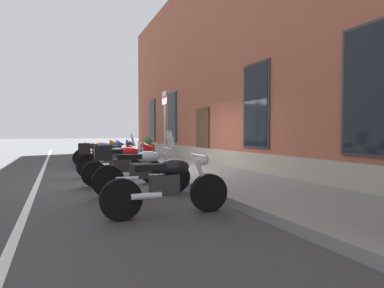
{
  "coord_description": "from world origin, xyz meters",
  "views": [
    {
      "loc": [
        8.89,
        -2.7,
        1.28
      ],
      "look_at": [
        0.9,
        0.94,
        0.96
      ],
      "focal_mm": 27.56,
      "sensor_mm": 36.0,
      "label": 1
    }
  ],
  "objects_px": {
    "parking_sign": "(165,118)",
    "barrel_planter": "(148,149)",
    "motorcycle_orange_sport": "(101,150)",
    "motorcycle_black_sport": "(114,153)",
    "motorcycle_green_touring": "(109,159)",
    "motorcycle_black_naked": "(168,185)",
    "motorcycle_silver_touring": "(138,168)",
    "motorcycle_red_sport": "(127,161)",
    "motorcycle_blue_sport": "(104,152)"
  },
  "relations": [
    {
      "from": "motorcycle_red_sport",
      "to": "motorcycle_silver_touring",
      "type": "height_order",
      "value": "motorcycle_silver_touring"
    },
    {
      "from": "motorcycle_green_touring",
      "to": "motorcycle_silver_touring",
      "type": "relative_size",
      "value": 0.99
    },
    {
      "from": "motorcycle_black_sport",
      "to": "barrel_planter",
      "type": "xyz_separation_m",
      "value": [
        -2.85,
        2.03,
        -0.04
      ]
    },
    {
      "from": "motorcycle_green_touring",
      "to": "barrel_planter",
      "type": "distance_m",
      "value": 5.15
    },
    {
      "from": "motorcycle_black_sport",
      "to": "parking_sign",
      "type": "distance_m",
      "value": 2.19
    },
    {
      "from": "parking_sign",
      "to": "motorcycle_black_sport",
      "type": "bearing_deg",
      "value": -119.78
    },
    {
      "from": "barrel_planter",
      "to": "motorcycle_silver_touring",
      "type": "bearing_deg",
      "value": -17.39
    },
    {
      "from": "motorcycle_orange_sport",
      "to": "motorcycle_red_sport",
      "type": "bearing_deg",
      "value": -1.02
    },
    {
      "from": "motorcycle_black_sport",
      "to": "motorcycle_black_naked",
      "type": "relative_size",
      "value": 1.03
    },
    {
      "from": "motorcycle_green_touring",
      "to": "barrel_planter",
      "type": "relative_size",
      "value": 2.17
    },
    {
      "from": "motorcycle_silver_touring",
      "to": "barrel_planter",
      "type": "height_order",
      "value": "motorcycle_silver_touring"
    },
    {
      "from": "motorcycle_blue_sport",
      "to": "parking_sign",
      "type": "height_order",
      "value": "parking_sign"
    },
    {
      "from": "motorcycle_silver_touring",
      "to": "barrel_planter",
      "type": "xyz_separation_m",
      "value": [
        -7.34,
        2.3,
        -0.02
      ]
    },
    {
      "from": "motorcycle_silver_touring",
      "to": "motorcycle_blue_sport",
      "type": "bearing_deg",
      "value": 178.63
    },
    {
      "from": "motorcycle_red_sport",
      "to": "motorcycle_black_naked",
      "type": "distance_m",
      "value": 3.06
    },
    {
      "from": "motorcycle_black_sport",
      "to": "motorcycle_red_sport",
      "type": "xyz_separation_m",
      "value": [
        3.15,
        -0.21,
        0.01
      ]
    },
    {
      "from": "motorcycle_orange_sport",
      "to": "parking_sign",
      "type": "xyz_separation_m",
      "value": [
        3.66,
        1.67,
        1.26
      ]
    },
    {
      "from": "motorcycle_blue_sport",
      "to": "barrel_planter",
      "type": "relative_size",
      "value": 2.31
    },
    {
      "from": "motorcycle_orange_sport",
      "to": "motorcycle_green_touring",
      "type": "relative_size",
      "value": 0.98
    },
    {
      "from": "parking_sign",
      "to": "barrel_planter",
      "type": "distance_m",
      "value": 3.99
    },
    {
      "from": "motorcycle_orange_sport",
      "to": "motorcycle_silver_touring",
      "type": "height_order",
      "value": "motorcycle_silver_touring"
    },
    {
      "from": "motorcycle_red_sport",
      "to": "motorcycle_black_naked",
      "type": "relative_size",
      "value": 0.99
    },
    {
      "from": "motorcycle_red_sport",
      "to": "motorcycle_black_naked",
      "type": "xyz_separation_m",
      "value": [
        3.06,
        -0.01,
        -0.11
      ]
    },
    {
      "from": "motorcycle_black_sport",
      "to": "motorcycle_red_sport",
      "type": "height_order",
      "value": "motorcycle_red_sport"
    },
    {
      "from": "barrel_planter",
      "to": "motorcycle_red_sport",
      "type": "bearing_deg",
      "value": -20.42
    },
    {
      "from": "motorcycle_green_touring",
      "to": "barrel_planter",
      "type": "bearing_deg",
      "value": 151.71
    },
    {
      "from": "motorcycle_blue_sport",
      "to": "motorcycle_silver_touring",
      "type": "distance_m",
      "value": 5.93
    },
    {
      "from": "barrel_planter",
      "to": "motorcycle_green_touring",
      "type": "bearing_deg",
      "value": -28.29
    },
    {
      "from": "motorcycle_black_sport",
      "to": "motorcycle_orange_sport",
      "type": "bearing_deg",
      "value": -177.93
    },
    {
      "from": "motorcycle_black_sport",
      "to": "parking_sign",
      "type": "xyz_separation_m",
      "value": [
        0.9,
        1.57,
        1.24
      ]
    },
    {
      "from": "motorcycle_green_touring",
      "to": "motorcycle_black_naked",
      "type": "distance_m",
      "value": 4.53
    },
    {
      "from": "motorcycle_black_sport",
      "to": "motorcycle_silver_touring",
      "type": "bearing_deg",
      "value": -3.43
    },
    {
      "from": "motorcycle_silver_touring",
      "to": "parking_sign",
      "type": "relative_size",
      "value": 0.8
    },
    {
      "from": "motorcycle_green_touring",
      "to": "parking_sign",
      "type": "relative_size",
      "value": 0.79
    },
    {
      "from": "motorcycle_silver_touring",
      "to": "motorcycle_black_naked",
      "type": "height_order",
      "value": "motorcycle_silver_touring"
    },
    {
      "from": "motorcycle_red_sport",
      "to": "parking_sign",
      "type": "height_order",
      "value": "parking_sign"
    },
    {
      "from": "motorcycle_green_touring",
      "to": "motorcycle_silver_touring",
      "type": "distance_m",
      "value": 2.81
    },
    {
      "from": "motorcycle_blue_sport",
      "to": "motorcycle_silver_touring",
      "type": "xyz_separation_m",
      "value": [
        5.93,
        -0.14,
        -0.0
      ]
    },
    {
      "from": "motorcycle_black_naked",
      "to": "barrel_planter",
      "type": "xyz_separation_m",
      "value": [
        -9.06,
        2.25,
        0.06
      ]
    },
    {
      "from": "motorcycle_black_naked",
      "to": "motorcycle_blue_sport",
      "type": "bearing_deg",
      "value": 179.32
    },
    {
      "from": "motorcycle_orange_sport",
      "to": "motorcycle_green_touring",
      "type": "distance_m",
      "value": 4.45
    },
    {
      "from": "parking_sign",
      "to": "motorcycle_green_touring",
      "type": "bearing_deg",
      "value": -68.41
    },
    {
      "from": "motorcycle_black_naked",
      "to": "motorcycle_black_sport",
      "type": "bearing_deg",
      "value": 177.98
    },
    {
      "from": "motorcycle_orange_sport",
      "to": "motorcycle_black_sport",
      "type": "bearing_deg",
      "value": 2.07
    },
    {
      "from": "motorcycle_red_sport",
      "to": "motorcycle_green_touring",
      "type": "bearing_deg",
      "value": -172.07
    },
    {
      "from": "motorcycle_orange_sport",
      "to": "motorcycle_silver_touring",
      "type": "relative_size",
      "value": 0.97
    },
    {
      "from": "motorcycle_orange_sport",
      "to": "motorcycle_blue_sport",
      "type": "height_order",
      "value": "motorcycle_blue_sport"
    },
    {
      "from": "motorcycle_blue_sport",
      "to": "motorcycle_black_sport",
      "type": "distance_m",
      "value": 1.44
    },
    {
      "from": "motorcycle_green_touring",
      "to": "motorcycle_silver_touring",
      "type": "height_order",
      "value": "motorcycle_silver_touring"
    },
    {
      "from": "motorcycle_silver_touring",
      "to": "parking_sign",
      "type": "bearing_deg",
      "value": 152.9
    }
  ]
}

